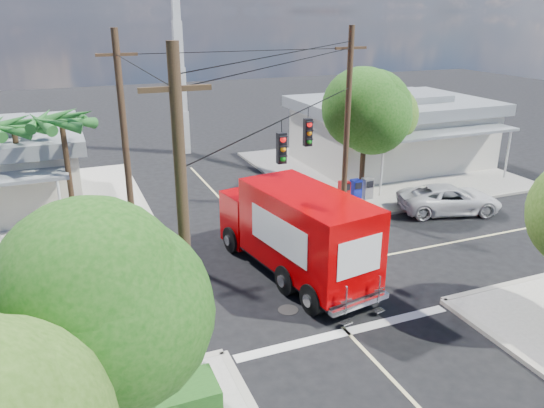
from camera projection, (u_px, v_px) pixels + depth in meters
ground at (291, 273)px, 20.56m from camera, size 120.00×120.00×0.00m
sidewalk_ne at (377, 169)px, 33.86m from camera, size 14.12×14.12×0.14m
sidewalk_nw at (0, 216)px, 26.14m from camera, size 14.12×14.12×0.14m
road_markings at (308, 291)px, 19.28m from camera, size 32.00×32.00×0.01m
building_ne at (391, 129)px, 34.61m from camera, size 11.80×10.20×4.50m
radio_tower at (179, 72)px, 36.21m from camera, size 0.80×0.80×17.00m
tree_sw_front at (121, 306)px, 10.03m from camera, size 3.88×3.78×6.03m
tree_ne_front at (366, 110)px, 27.36m from camera, size 4.21×4.14×6.66m
tree_ne_back at (384, 111)px, 30.40m from camera, size 3.77×3.66×5.82m
palm_nw_front at (62, 124)px, 22.70m from camera, size 3.01×3.08×5.59m
palm_nw_back at (14, 129)px, 23.42m from camera, size 3.01×3.08×5.19m
utility_poles at (237, 151)px, 19.79m from camera, size 12.00×10.68×9.00m
picket_fence at (91, 406)px, 12.69m from camera, size 5.94×0.06×1.00m
vending_boxes at (356, 190)px, 28.02m from camera, size 1.90×0.50×1.10m
delivery_truck at (296, 231)px, 19.98m from camera, size 3.71×8.33×3.49m
parked_car at (450, 199)px, 26.61m from camera, size 5.52×3.63×1.41m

